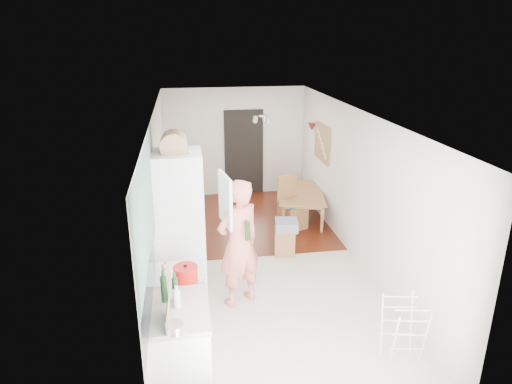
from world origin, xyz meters
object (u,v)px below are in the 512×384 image
object	(u,v)px
drying_rack	(403,330)
dining_table	(302,207)
person	(238,232)
stool	(284,242)
dining_chair	(293,203)

from	to	relation	value
drying_rack	dining_table	bearing A→B (deg)	101.38
person	stool	distance (m)	1.87
person	drying_rack	xyz separation A→B (m)	(1.73, -1.50, -0.70)
dining_chair	stool	bearing A→B (deg)	-134.25
stool	person	bearing A→B (deg)	-125.24
person	drying_rack	size ratio (longest dim) A/B	2.83
stool	drying_rack	size ratio (longest dim) A/B	0.59
dining_chair	stool	distance (m)	1.17
dining_table	stool	bearing A→B (deg)	166.42
dining_table	drying_rack	distance (m)	4.36
dining_table	stool	distance (m)	1.67
person	dining_table	xyz separation A→B (m)	(1.66, 2.87, -0.84)
person	dining_table	distance (m)	3.42
dining_chair	stool	size ratio (longest dim) A/B	2.32
person	stool	xyz separation A→B (m)	(0.96, 1.36, -0.86)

